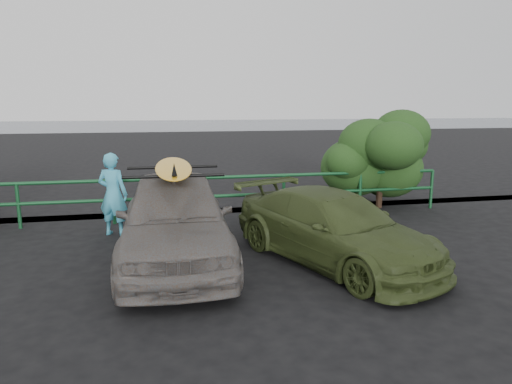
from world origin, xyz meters
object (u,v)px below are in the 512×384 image
olive_vehicle (333,228)px  man (113,194)px  guardrail (158,200)px  surfboard (173,167)px  sedan (175,218)px

olive_vehicle → man: 4.61m
guardrail → surfboard: bearing=-83.7°
man → surfboard: bearing=146.0°
sedan → surfboard: bearing=-89.4°
olive_vehicle → surfboard: (-2.66, 0.59, 1.04)m
olive_vehicle → man: size_ratio=2.42×
guardrail → surfboard: (0.31, -2.82, 1.13)m
man → surfboard: man is taller
olive_vehicle → man: man is taller
man → sedan: bearing=146.0°
guardrail → surfboard: surfboard is taller
sedan → man: 2.25m
surfboard → sedan: bearing=90.6°
guardrail → surfboard: 3.06m
guardrail → sedan: sedan is taller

